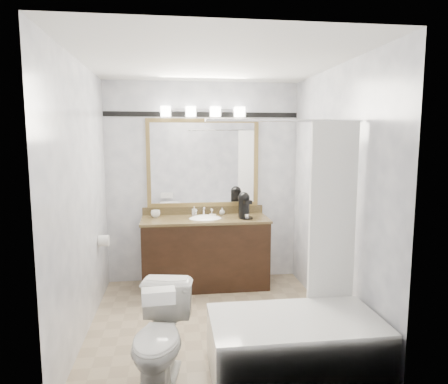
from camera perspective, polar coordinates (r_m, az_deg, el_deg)
The scene contains 14 objects.
room at distance 3.77m, azimuth -1.48°, elevation -0.84°, with size 2.42×2.62×2.52m.
vanity at distance 4.93m, azimuth -2.68°, elevation -8.40°, with size 1.53×0.58×0.97m.
mirror at distance 5.01m, azimuth -3.01°, elevation 4.14°, with size 1.40×0.04×1.10m.
vanity_light_bar at distance 4.96m, azimuth -3.01°, elevation 11.42°, with size 1.02×0.14×0.12m.
accent_stripe at distance 5.03m, azimuth -3.07°, elevation 11.00°, with size 2.40×0.01×0.06m, color black.
bathtub at distance 3.33m, azimuth 10.42°, elevation -19.74°, with size 1.30×0.75×1.96m.
tp_roll at distance 4.57m, azimuth -16.81°, elevation -6.68°, with size 0.12×0.12×0.11m, color white.
toilet at distance 3.14m, azimuth -9.05°, elevation -19.89°, with size 0.40×0.70×0.72m, color white.
tissue_box at distance 2.79m, azimuth -9.35°, elevation -14.43°, with size 0.22×0.12×0.09m, color white.
coffee_maker at distance 4.82m, azimuth 2.91°, elevation -1.83°, with size 0.17×0.20×0.32m.
cup_left at distance 4.95m, azimuth -9.76°, elevation -3.08°, with size 0.11×0.11×0.09m, color white.
soap_bottle_a at distance 5.03m, azimuth -4.29°, elevation -2.67°, with size 0.05×0.05×0.11m, color white.
soap_bottle_b at distance 5.05m, azimuth -0.28°, elevation -2.75°, with size 0.07×0.07×0.09m, color white.
soap_bar at distance 4.96m, azimuth -1.64°, elevation -3.32°, with size 0.08×0.05×0.03m, color beige.
Camera 1 is at (-0.38, -3.71, 1.81)m, focal length 32.00 mm.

